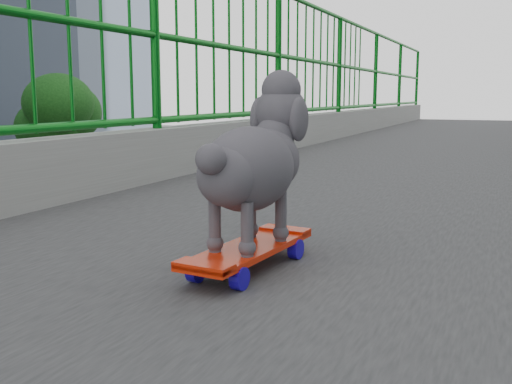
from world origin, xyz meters
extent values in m
cube|color=slate|center=(0.00, 9.00, 3.25)|extent=(1.20, 1.20, 6.50)
cylinder|color=#0A6114|center=(-1.40, 10.00, 7.85)|extent=(0.06, 0.06, 1.10)
cylinder|color=black|center=(-25.90, 28.00, 1.38)|extent=(0.44, 0.44, 2.77)
ellipsoid|color=#10390F|center=(-25.90, 28.00, 4.63)|extent=(4.40, 4.40, 3.74)
cube|color=red|center=(-0.09, 0.43, 7.06)|extent=(0.21, 0.54, 0.02)
cube|color=#99999E|center=(-0.10, 0.26, 7.04)|extent=(0.10, 0.04, 0.02)
cylinder|color=#1607A9|center=(-0.17, 0.27, 7.03)|extent=(0.03, 0.06, 0.06)
sphere|color=yellow|center=(-0.17, 0.27, 7.03)|extent=(0.03, 0.03, 0.03)
cylinder|color=#1607A9|center=(-0.03, 0.25, 7.03)|extent=(0.03, 0.06, 0.06)
sphere|color=yellow|center=(-0.03, 0.25, 7.03)|extent=(0.03, 0.03, 0.03)
cube|color=#99999E|center=(-0.07, 0.60, 7.04)|extent=(0.10, 0.04, 0.02)
cylinder|color=#1607A9|center=(-0.14, 0.60, 7.03)|extent=(0.03, 0.06, 0.06)
sphere|color=yellow|center=(-0.14, 0.60, 7.03)|extent=(0.03, 0.03, 0.03)
cylinder|color=#1607A9|center=(0.00, 0.59, 7.03)|extent=(0.03, 0.06, 0.06)
sphere|color=yellow|center=(0.00, 0.59, 7.03)|extent=(0.03, 0.03, 0.03)
ellipsoid|color=#323035|center=(-0.09, 0.43, 7.29)|extent=(0.26, 0.37, 0.24)
sphere|color=#323035|center=(-0.07, 0.63, 7.45)|extent=(0.16, 0.16, 0.16)
sphere|color=black|center=(-0.06, 0.73, 7.43)|extent=(0.03, 0.03, 0.03)
sphere|color=#323035|center=(-0.10, 0.24, 7.34)|extent=(0.08, 0.08, 0.08)
cylinder|color=#323035|center=(-0.13, 0.53, 7.15)|extent=(0.03, 0.03, 0.15)
cylinder|color=#323035|center=(-0.03, 0.52, 7.15)|extent=(0.03, 0.03, 0.15)
cylinder|color=#323035|center=(-0.15, 0.33, 7.15)|extent=(0.03, 0.03, 0.15)
cylinder|color=#323035|center=(-0.04, 0.32, 7.15)|extent=(0.03, 0.03, 0.15)
imported|color=gray|center=(-9.20, 12.46, 0.65)|extent=(1.38, 3.95, 1.30)
imported|color=gray|center=(-12.40, 11.28, 0.81)|extent=(2.67, 5.79, 1.61)
camera|label=1|loc=(0.60, -1.09, 7.50)|focal=42.00mm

